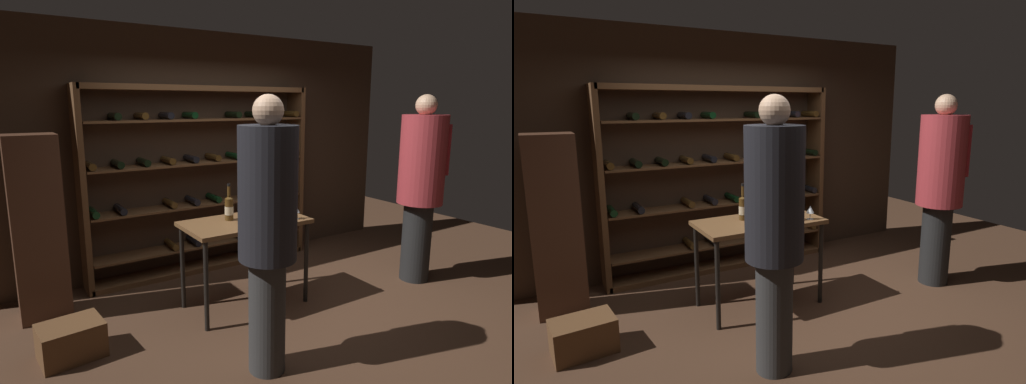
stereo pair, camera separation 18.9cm
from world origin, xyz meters
TOP-DOWN VIEW (x-y plane):
  - ground_plane at (0.00, 0.00)m, footprint 9.40×9.40m
  - back_wall at (0.00, 1.70)m, footprint 5.60×0.10m
  - wine_rack at (-0.08, 1.49)m, footprint 2.80×0.32m
  - tasting_table at (-0.19, 0.35)m, footprint 1.21×0.63m
  - person_guest_plum_blouse at (-0.62, -0.68)m, footprint 0.43×0.43m
  - person_guest_khaki at (1.79, -0.12)m, footprint 0.49×0.49m
  - wine_crate at (-1.85, 0.28)m, footprint 0.51×0.38m
  - display_cabinet at (-1.93, 1.16)m, footprint 0.44×0.36m
  - wine_bottle_amber_reserve at (-0.32, 0.44)m, footprint 0.09×0.09m
  - wine_bottle_red_label at (0.05, 0.19)m, footprint 0.08×0.08m
  - wine_glass_stemmed_left at (0.26, 0.13)m, footprint 0.08×0.08m
  - wine_glass_stemmed_center at (-0.27, 0.29)m, footprint 0.08×0.08m

SIDE VIEW (x-z plane):
  - ground_plane at x=0.00m, z-range 0.00..0.00m
  - wine_crate at x=-1.85m, z-range 0.00..0.29m
  - tasting_table at x=-0.19m, z-range 0.34..1.22m
  - display_cabinet at x=-1.93m, z-range 0.00..1.73m
  - wine_glass_stemmed_center at x=-0.27m, z-range 0.90..1.03m
  - wine_glass_stemmed_left at x=0.26m, z-range 0.90..1.04m
  - wine_bottle_amber_reserve at x=-0.32m, z-range 0.82..1.18m
  - wine_bottle_red_label at x=0.05m, z-range 0.83..1.21m
  - wine_rack at x=-0.08m, z-range 0.01..2.20m
  - person_guest_plum_blouse at x=-0.62m, z-range 0.12..2.17m
  - person_guest_khaki at x=1.79m, z-range 0.11..2.20m
  - back_wall at x=0.00m, z-range 0.00..2.83m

